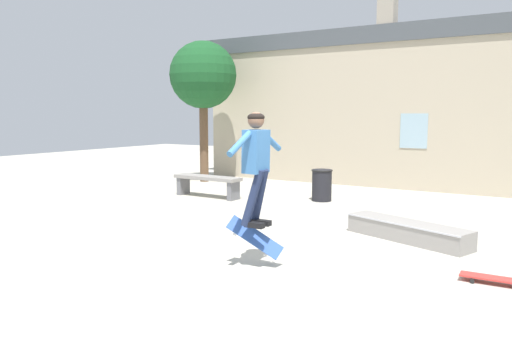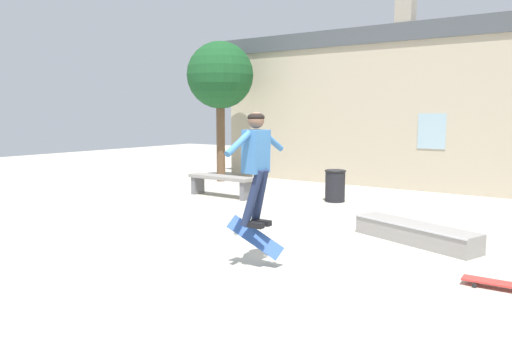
% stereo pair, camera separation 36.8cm
% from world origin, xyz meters
% --- Properties ---
extents(ground_plane, '(40.00, 40.00, 0.00)m').
position_xyz_m(ground_plane, '(0.00, 0.00, 0.00)').
color(ground_plane, '#B2AD9E').
extents(building_backdrop, '(14.66, 0.52, 5.50)m').
position_xyz_m(building_backdrop, '(-0.01, 7.92, 2.27)').
color(building_backdrop, '#B7A88E').
rests_on(building_backdrop, ground_plane).
extents(tree_left, '(1.96, 1.96, 4.12)m').
position_xyz_m(tree_left, '(-6.30, 6.32, 3.10)').
color(tree_left, brown).
rests_on(tree_left, ground_plane).
extents(park_bench, '(1.81, 0.49, 0.52)m').
position_xyz_m(park_bench, '(-4.50, 4.08, 0.38)').
color(park_bench, gray).
rests_on(park_bench, ground_plane).
extents(skate_ledge, '(2.10, 1.18, 0.31)m').
position_xyz_m(skate_ledge, '(0.76, 2.36, 0.15)').
color(skate_ledge, gray).
rests_on(skate_ledge, ground_plane).
extents(trash_bin, '(0.49, 0.49, 0.73)m').
position_xyz_m(trash_bin, '(-1.91, 5.04, 0.39)').
color(trash_bin, black).
rests_on(trash_bin, ground_plane).
extents(skater, '(0.31, 1.23, 1.47)m').
position_xyz_m(skater, '(-0.56, -0.11, 1.45)').
color(skater, teal).
extents(skateboard_flipping, '(0.69, 0.40, 0.56)m').
position_xyz_m(skateboard_flipping, '(-0.62, -0.05, 0.39)').
color(skateboard_flipping, '#2D519E').
extents(skateboard_resting, '(0.81, 0.25, 0.08)m').
position_xyz_m(skateboard_resting, '(2.20, 0.82, 0.07)').
color(skateboard_resting, red).
rests_on(skateboard_resting, ground_plane).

